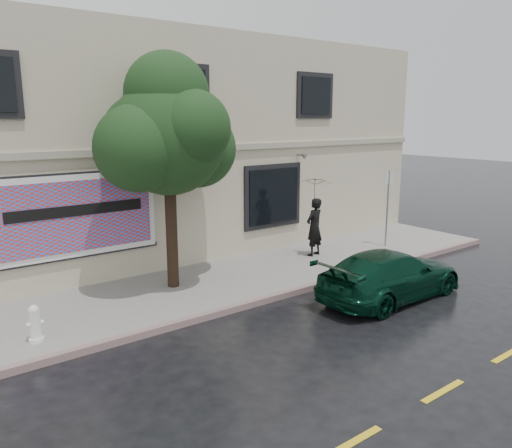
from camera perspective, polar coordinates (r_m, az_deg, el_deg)
ground at (r=11.32m, az=5.22°, el=-11.30°), size 90.00×90.00×0.00m
sidewalk at (r=13.70m, az=-4.04°, el=-6.72°), size 20.00×3.50×0.15m
curb at (r=12.36m, az=0.48°, el=-8.82°), size 20.00×0.18×0.16m
road_marking at (r=9.33m, az=20.58°, el=-17.44°), size 19.00×0.12×0.01m
building at (r=18.09m, az=-14.36°, el=8.61°), size 20.00×8.12×7.00m
billboard at (r=13.35m, az=-19.78°, el=0.88°), size 4.30×0.16×2.20m
car at (r=13.02m, az=15.14°, el=-5.61°), size 4.28×1.93×1.24m
pedestrian at (r=15.93m, az=6.68°, el=-0.34°), size 0.75×0.57×1.85m
umbrella at (r=15.70m, az=6.80°, el=4.41°), size 1.18×1.18×0.81m
street_tree at (r=12.67m, az=-10.00°, el=9.65°), size 2.88×2.88×5.30m
fire_hydrant at (r=10.89m, az=-23.93°, el=-10.38°), size 0.31×0.29×0.75m
sign_pole at (r=17.45m, az=14.82°, el=2.53°), size 0.31×0.11×2.59m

